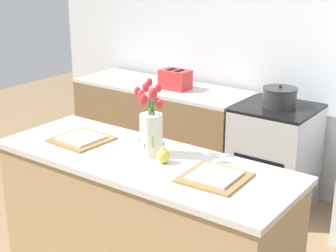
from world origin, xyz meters
TOP-DOWN VIEW (x-y plane):
  - back_wall at (0.00, 2.00)m, footprint 5.20×0.08m
  - kitchen_island at (0.00, 0.00)m, footprint 1.80×0.66m
  - back_counter at (-1.06, 1.60)m, footprint 1.68×0.60m
  - stove_range at (0.10, 1.60)m, footprint 0.60×0.61m
  - flower_vase at (0.01, 0.07)m, footprint 0.17×0.16m
  - pear_figurine at (0.14, 0.01)m, footprint 0.07×0.07m
  - plate_setting_left at (-0.48, 0.00)m, footprint 0.33×0.33m
  - plate_setting_right at (0.48, 0.00)m, footprint 0.33×0.33m
  - toaster at (-0.88, 1.58)m, footprint 0.28×0.18m
  - cooking_pot at (0.11, 1.60)m, footprint 0.27×0.27m

SIDE VIEW (x-z plane):
  - stove_range at x=0.10m, z-range 0.00..0.88m
  - back_counter at x=-1.06m, z-range 0.00..0.88m
  - kitchen_island at x=0.00m, z-range 0.00..0.95m
  - cooking_pot at x=0.11m, z-range 0.87..1.05m
  - plate_setting_left at x=-0.48m, z-range 0.95..0.97m
  - plate_setting_right at x=0.48m, z-range 0.95..0.97m
  - toaster at x=-0.88m, z-range 0.88..1.05m
  - pear_figurine at x=0.14m, z-range 0.94..1.06m
  - flower_vase at x=0.01m, z-range 0.90..1.32m
  - back_wall at x=0.00m, z-range 0.00..2.70m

